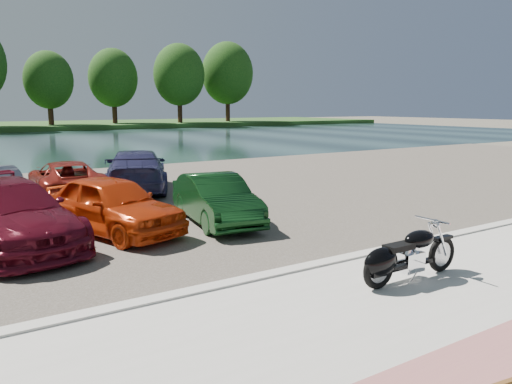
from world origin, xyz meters
TOP-DOWN VIEW (x-y plane):
  - ground at (0.00, 0.00)m, footprint 200.00×200.00m
  - promenade at (0.00, -1.00)m, footprint 60.00×6.00m
  - kerb at (0.00, 2.00)m, footprint 60.00×0.30m
  - parking_lot at (0.00, 11.00)m, footprint 60.00×18.00m
  - river at (0.00, 40.00)m, footprint 120.00×40.00m
  - far_trees at (4.36, 65.79)m, footprint 70.25×10.68m
  - motorcycle at (-0.43, 0.45)m, footprint 2.33×0.75m
  - car_3 at (-5.92, 6.80)m, footprint 2.99×5.41m
  - car_4 at (-3.63, 6.80)m, footprint 2.94×4.52m
  - car_5 at (-0.96, 6.38)m, footprint 1.96×4.11m
  - car_10 at (-3.52, 12.37)m, footprint 2.39×4.72m
  - car_11 at (-1.02, 12.50)m, footprint 3.81×5.67m

SIDE VIEW (x-z plane):
  - ground at x=0.00m, z-range 0.00..0.00m
  - river at x=0.00m, z-range 0.00..0.00m
  - parking_lot at x=0.00m, z-range 0.00..0.04m
  - promenade at x=0.00m, z-range 0.00..0.10m
  - kerb at x=0.00m, z-range 0.00..0.14m
  - motorcycle at x=-0.43m, z-range 0.04..1.09m
  - car_10 at x=-3.52m, z-range 0.04..1.32m
  - car_5 at x=-0.96m, z-range 0.04..1.34m
  - car_4 at x=-3.63m, z-range 0.04..1.47m
  - car_3 at x=-5.92m, z-range 0.04..1.52m
  - car_11 at x=-1.02m, z-range 0.04..1.57m
  - far_trees at x=4.36m, z-range 1.23..13.75m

